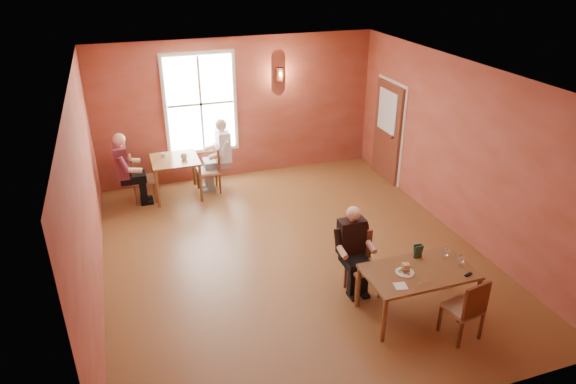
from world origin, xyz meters
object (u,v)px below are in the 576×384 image
object	(u,v)px
chair_diner_maroon	(143,178)
diner_main	(365,257)
chair_empty	(463,307)
second_table	(176,177)
diner_white	(209,159)
diner_maroon	(140,167)
chair_diner_main	(363,266)
chair_diner_white	(208,170)
main_table	(417,292)

from	to	relation	value
chair_diner_maroon	diner_main	bearing A→B (deg)	33.53
chair_empty	second_table	world-z (taller)	chair_empty
second_table	diner_main	bearing A→B (deg)	-63.08
diner_white	diner_maroon	world-z (taller)	diner_white
chair_diner_main	chair_diner_maroon	distance (m)	5.01
chair_empty	diner_white	world-z (taller)	diner_white
diner_main	diner_maroon	world-z (taller)	diner_maroon
chair_diner_maroon	diner_maroon	xyz separation A→B (m)	(-0.03, 0.00, 0.24)
chair_diner_white	diner_white	distance (m)	0.24
diner_white	chair_diner_maroon	size ratio (longest dim) A/B	1.53
second_table	chair_diner_white	world-z (taller)	chair_diner_white
diner_main	chair_empty	xyz separation A→B (m)	(0.81, -1.22, -0.18)
chair_diner_white	diner_white	size ratio (longest dim) A/B	0.67
chair_diner_white	diner_white	bearing A→B (deg)	-90.00
chair_diner_main	chair_diner_maroon	xyz separation A→B (m)	(-2.78, 4.17, 0.01)
second_table	chair_diner_maroon	xyz separation A→B (m)	(-0.65, 0.00, 0.07)
main_table	chair_diner_main	bearing A→B (deg)	127.57
main_table	chair_diner_main	xyz separation A→B (m)	(-0.50, 0.65, 0.12)
diner_white	chair_diner_maroon	xyz separation A→B (m)	(-1.33, 0.00, -0.25)
chair_diner_maroon	chair_empty	bearing A→B (deg)	33.54
second_table	chair_diner_white	bearing A→B (deg)	0.00
diner_main	diner_maroon	size ratio (longest dim) A/B	0.89
chair_diner_main	chair_empty	distance (m)	1.48
chair_diner_main	chair_diner_white	distance (m)	4.42
chair_diner_main	main_table	bearing A→B (deg)	127.57
main_table	second_table	xyz separation A→B (m)	(-2.63, 4.82, 0.06)
chair_diner_main	diner_main	xyz separation A→B (m)	(0.00, -0.03, 0.17)
chair_diner_main	chair_diner_maroon	bearing A→B (deg)	-56.28
chair_diner_white	diner_maroon	size ratio (longest dim) A/B	0.68
chair_diner_white	diner_main	bearing A→B (deg)	-160.56
chair_diner_main	chair_diner_maroon	size ratio (longest dim) A/B	0.98
diner_maroon	chair_diner_main	bearing A→B (deg)	34.01
diner_main	chair_empty	world-z (taller)	diner_main
chair_empty	chair_diner_white	world-z (taller)	chair_diner_white
second_table	diner_maroon	world-z (taller)	diner_maroon
main_table	chair_empty	distance (m)	0.68
chair_empty	main_table	bearing A→B (deg)	108.27
main_table	chair_diner_maroon	size ratio (longest dim) A/B	1.57
chair_diner_main	diner_white	world-z (taller)	diner_white
chair_diner_white	chair_diner_maroon	world-z (taller)	chair_diner_white
chair_empty	diner_maroon	size ratio (longest dim) A/B	0.63
diner_main	chair_diner_main	bearing A→B (deg)	-90.00
diner_main	diner_white	size ratio (longest dim) A/B	0.88
chair_diner_main	second_table	size ratio (longest dim) A/B	1.01
second_table	chair_diner_white	size ratio (longest dim) A/B	0.94
main_table	diner_main	size ratio (longest dim) A/B	1.16
chair_diner_main	chair_diner_white	xyz separation A→B (m)	(-1.48, 4.17, 0.02)
diner_main	diner_maroon	distance (m)	5.05
second_table	chair_diner_maroon	size ratio (longest dim) A/B	0.97
chair_empty	diner_white	xyz separation A→B (m)	(-2.26, 5.41, 0.27)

